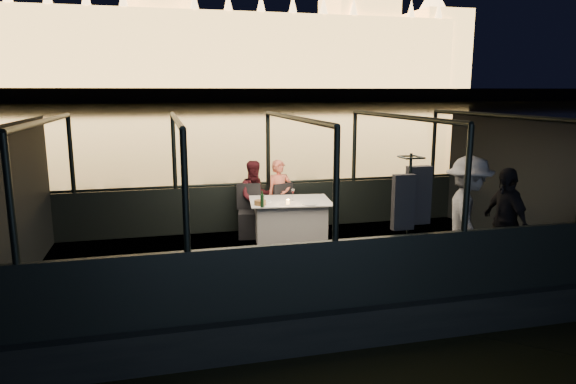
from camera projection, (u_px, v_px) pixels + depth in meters
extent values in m
plane|color=black|center=(171.00, 111.00, 84.64)|extent=(500.00, 500.00, 0.00)
cube|color=black|center=(294.00, 288.00, 8.52)|extent=(8.60, 4.40, 1.00)
cube|color=black|center=(294.00, 260.00, 8.43)|extent=(8.00, 4.00, 0.04)
cube|color=black|center=(268.00, 206.00, 10.24)|extent=(8.00, 0.08, 0.90)
cube|color=black|center=(335.00, 275.00, 6.43)|extent=(8.00, 0.08, 0.90)
cube|color=#423D33|center=(162.00, 96.00, 208.13)|extent=(400.00, 140.00, 6.00)
cube|color=white|center=(290.00, 221.00, 9.38)|extent=(1.57, 1.23, 0.77)
cube|color=black|center=(251.00, 214.00, 9.64)|extent=(0.53, 0.53, 0.98)
cube|color=black|center=(286.00, 212.00, 9.80)|extent=(0.59, 0.59, 0.95)
imported|color=#F27558|center=(280.00, 194.00, 9.99)|extent=(0.56, 0.43, 1.41)
imported|color=#3D1117|center=(255.00, 195.00, 9.87)|extent=(0.70, 0.56, 1.41)
imported|color=silver|center=(467.00, 221.00, 7.47)|extent=(1.08, 1.34, 1.82)
imported|color=black|center=(505.00, 218.00, 7.63)|extent=(0.42, 0.96, 1.62)
cylinder|color=#133518|center=(262.00, 199.00, 8.73)|extent=(0.07, 0.07, 0.28)
cylinder|color=olive|center=(260.00, 203.00, 8.93)|extent=(0.22, 0.22, 0.08)
cylinder|color=#FDA83F|center=(288.00, 202.00, 8.98)|extent=(0.07, 0.07, 0.09)
cylinder|color=silver|center=(310.00, 204.00, 8.96)|extent=(0.30, 0.30, 0.02)
cylinder|color=white|center=(265.00, 201.00, 9.18)|extent=(0.28, 0.28, 0.01)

